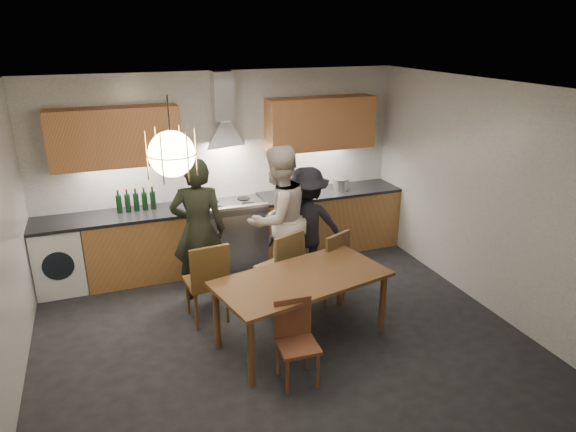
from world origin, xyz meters
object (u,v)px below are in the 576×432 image
object	(u,v)px
person_mid	(278,219)
person_right	(307,225)
stock_pot	(341,185)
person_left	(198,230)
chair_front	(295,335)
wine_bottles	(136,200)
chair_back_left	(208,278)
dining_table	(302,285)
mixing_bowl	(294,194)

from	to	relation	value
person_mid	person_right	bearing A→B (deg)	167.24
person_mid	stock_pot	size ratio (longest dim) A/B	7.96
person_left	chair_front	bearing A→B (deg)	120.51
person_right	stock_pot	xyz separation A→B (m)	(0.86, 0.78, 0.23)
stock_pot	wine_bottles	world-z (taller)	wine_bottles
chair_back_left	stock_pot	world-z (taller)	stock_pot
dining_table	chair_back_left	size ratio (longest dim) A/B	1.98
chair_front	mixing_bowl	distance (m)	2.79
chair_back_left	wine_bottles	xyz separation A→B (m)	(-0.58, 1.51, 0.50)
chair_front	person_left	world-z (taller)	person_left
person_mid	wine_bottles	bearing A→B (deg)	-54.30
person_mid	wine_bottles	distance (m)	1.86
chair_back_left	person_left	xyz separation A→B (m)	(0.04, 0.61, 0.33)
person_mid	person_right	distance (m)	0.44
person_left	mixing_bowl	xyz separation A→B (m)	(1.49, 0.72, 0.06)
wine_bottles	stock_pot	bearing A→B (deg)	-2.33
person_left	chair_back_left	bearing A→B (deg)	101.67
person_mid	wine_bottles	world-z (taller)	person_mid
chair_back_left	chair_front	distance (m)	1.35
person_left	person_mid	xyz separation A→B (m)	(0.97, -0.06, 0.03)
chair_front	stock_pot	xyz separation A→B (m)	(1.73, 2.63, 0.52)
chair_front	person_mid	xyz separation A→B (m)	(0.47, 1.78, 0.46)
stock_pot	wine_bottles	size ratio (longest dim) A/B	0.47
chair_back_left	person_right	world-z (taller)	person_right
person_left	person_right	size ratio (longest dim) A/B	1.16
chair_front	person_left	xyz separation A→B (m)	(-0.51, 1.84, 0.42)
chair_back_left	person_left	size ratio (longest dim) A/B	0.55
chair_front	mixing_bowl	xyz separation A→B (m)	(0.99, 2.56, 0.49)
person_right	stock_pot	size ratio (longest dim) A/B	6.58
person_mid	mixing_bowl	world-z (taller)	person_mid
chair_front	stock_pot	world-z (taller)	stock_pot
chair_front	stock_pot	size ratio (longest dim) A/B	3.47
dining_table	mixing_bowl	xyz separation A→B (m)	(0.70, 2.01, 0.29)
stock_pot	person_mid	bearing A→B (deg)	-146.10
dining_table	chair_front	bearing A→B (deg)	-129.62
stock_pot	wine_bottles	distance (m)	2.86
dining_table	person_mid	distance (m)	1.27
chair_back_left	person_right	distance (m)	1.56
chair_front	person_right	size ratio (longest dim) A/B	0.53
person_mid	person_left	bearing A→B (deg)	-26.66
person_right	wine_bottles	bearing A→B (deg)	-11.09
stock_pot	wine_bottles	bearing A→B (deg)	177.67
dining_table	chair_front	size ratio (longest dim) A/B	2.38
person_mid	stock_pot	bearing A→B (deg)	-169.03
person_left	dining_table	bearing A→B (deg)	136.55
chair_front	wine_bottles	size ratio (longest dim) A/B	1.62
chair_front	person_left	bearing A→B (deg)	108.48
person_right	chair_back_left	bearing A→B (deg)	36.50
person_left	stock_pot	xyz separation A→B (m)	(2.24, 0.79, 0.10)
dining_table	person_left	distance (m)	1.53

